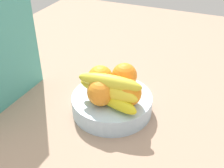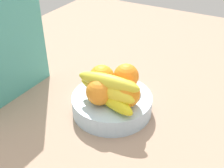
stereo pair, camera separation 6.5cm
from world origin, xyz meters
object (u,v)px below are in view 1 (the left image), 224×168
at_px(orange_front_left, 124,75).
at_px(banana_bunch, 109,90).
at_px(orange_front_right, 100,78).
at_px(fruit_bowl, 112,103).
at_px(orange_back_left, 128,93).
at_px(orange_center, 101,92).

height_order(orange_front_left, banana_bunch, banana_bunch).
relative_size(orange_front_left, orange_front_right, 1.00).
relative_size(fruit_bowl, orange_front_left, 3.08).
xyz_separation_m(fruit_bowl, orange_back_left, (-0.02, -0.05, 0.06)).
height_order(fruit_bowl, banana_bunch, banana_bunch).
height_order(fruit_bowl, orange_front_right, orange_front_right).
bearing_deg(orange_front_right, banana_bunch, -135.78).
bearing_deg(orange_back_left, banana_bunch, 109.50).
xyz_separation_m(orange_back_left, banana_bunch, (-0.02, 0.05, 0.01)).
bearing_deg(fruit_bowl, orange_front_left, -10.14).
bearing_deg(orange_center, fruit_bowl, -18.44).
bearing_deg(orange_center, orange_back_left, -68.97).
xyz_separation_m(orange_center, orange_back_left, (0.02, -0.06, 0.00)).
bearing_deg(fruit_bowl, orange_front_right, 67.47).
xyz_separation_m(orange_center, banana_bunch, (0.01, -0.02, 0.01)).
xyz_separation_m(orange_front_left, banana_bunch, (-0.09, 0.01, 0.01)).
bearing_deg(orange_center, orange_front_left, -13.62).
height_order(orange_center, banana_bunch, banana_bunch).
relative_size(orange_front_right, orange_back_left, 1.00).
relative_size(orange_front_right, orange_center, 1.00).
bearing_deg(banana_bunch, orange_back_left, -70.50).
bearing_deg(orange_back_left, fruit_bowl, 72.34).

